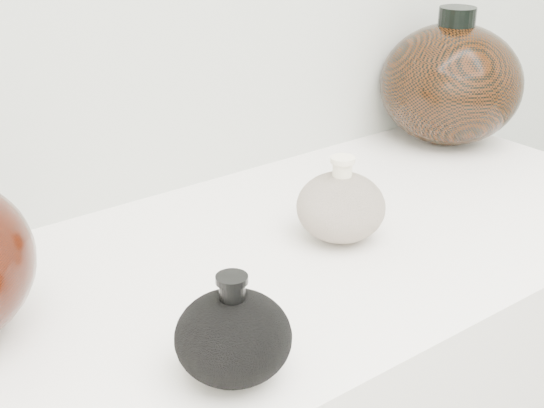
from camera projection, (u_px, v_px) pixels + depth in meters
black_gourd_vase at (233, 336)px, 0.70m from camera, size 0.14×0.14×0.11m
cream_gourd_vase at (341, 206)px, 0.96m from camera, size 0.14×0.14×0.11m
right_round_pot at (451, 83)px, 1.27m from camera, size 0.29×0.29×0.23m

